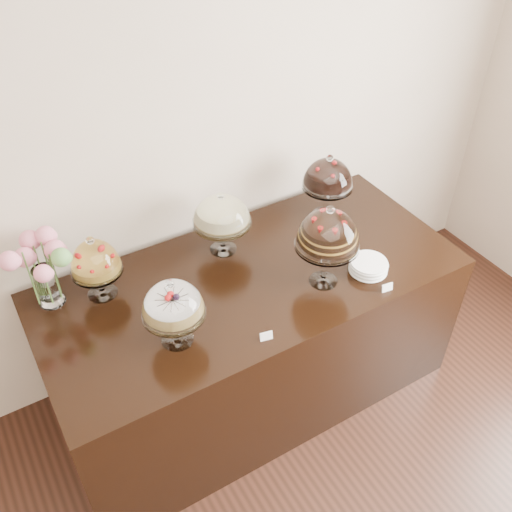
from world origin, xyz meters
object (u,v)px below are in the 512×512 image
cake_stand_sugar_sponge (173,303)px  flower_vase (41,263)px  display_counter (252,335)px  cake_stand_cheesecake (222,213)px  cake_stand_dark_choco (328,176)px  plate_stack (368,266)px  cake_stand_fruit_tart (95,260)px  cake_stand_choco_layer (328,232)px

cake_stand_sugar_sponge → flower_vase: flower_vase is taller
display_counter → cake_stand_cheesecake: size_ratio=5.96×
cake_stand_cheesecake → display_counter: bearing=-86.7°
cake_stand_dark_choco → plate_stack: 0.58m
cake_stand_dark_choco → plate_stack: (-0.10, -0.52, -0.23)m
display_counter → cake_stand_cheesecake: cake_stand_cheesecake is taller
flower_vase → plate_stack: (1.48, -0.62, -0.22)m
display_counter → cake_stand_fruit_tart: size_ratio=6.13×
display_counter → cake_stand_choco_layer: bearing=-34.9°
plate_stack → cake_stand_fruit_tart: bearing=156.4°
cake_stand_choco_layer → cake_stand_fruit_tart: 1.12m
cake_stand_sugar_sponge → cake_stand_dark_choco: size_ratio=0.93×
cake_stand_cheesecake → cake_stand_fruit_tart: (-0.68, 0.00, -0.02)m
cake_stand_choco_layer → cake_stand_sugar_sponge: bearing=178.7°
cake_stand_fruit_tart → flower_vase: flower_vase is taller
cake_stand_cheesecake → cake_stand_dark_choco: 0.67m
display_counter → plate_stack: plate_stack is taller
cake_stand_dark_choco → plate_stack: cake_stand_dark_choco is taller
display_counter → cake_stand_fruit_tart: cake_stand_fruit_tart is taller
flower_vase → cake_stand_sugar_sponge: bearing=-52.1°
display_counter → cake_stand_sugar_sponge: bearing=-159.1°
cake_stand_choco_layer → cake_stand_dark_choco: bearing=53.4°
display_counter → flower_vase: (-0.93, 0.35, 0.70)m
display_counter → cake_stand_dark_choco: bearing=21.5°
display_counter → flower_vase: size_ratio=5.39×
plate_stack → cake_stand_sugar_sponge: bearing=175.9°
cake_stand_dark_choco → cake_stand_choco_layer: bearing=-126.6°
cake_stand_cheesecake → plate_stack: bearing=-43.8°
cake_stand_dark_choco → cake_stand_fruit_tart: 1.35m
cake_stand_choco_layer → cake_stand_cheesecake: 0.59m
cake_stand_sugar_sponge → plate_stack: size_ratio=1.89×
cake_stand_choco_layer → flower_vase: 1.35m
display_counter → cake_stand_choco_layer: 0.85m
cake_stand_sugar_sponge → cake_stand_fruit_tart: (-0.19, 0.47, -0.02)m
cake_stand_cheesecake → cake_stand_fruit_tart: bearing=179.9°
cake_stand_sugar_sponge → cake_stand_cheesecake: 0.68m
display_counter → cake_stand_cheesecake: 0.74m
cake_stand_sugar_sponge → cake_stand_dark_choco: bearing=21.2°
cake_stand_dark_choco → display_counter: bearing=-158.5°
cake_stand_sugar_sponge → cake_stand_choco_layer: bearing=-1.3°
cake_stand_cheesecake → cake_stand_dark_choco: size_ratio=0.93×
cake_stand_choco_layer → cake_stand_cheesecake: bearing=123.3°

